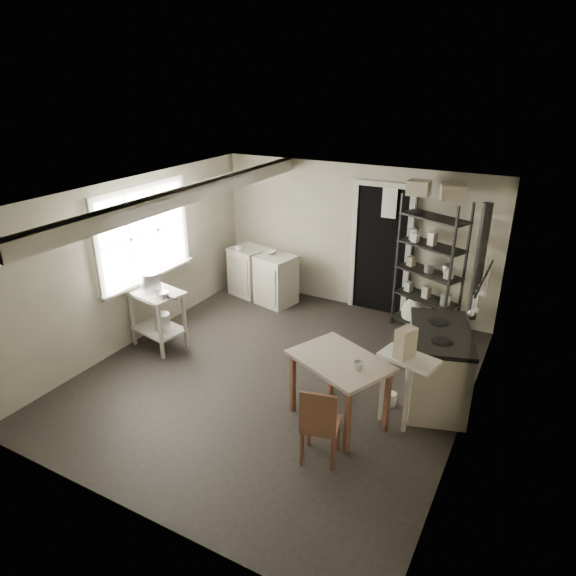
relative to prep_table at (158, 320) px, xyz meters
The scene contains 31 objects.
floor 1.87m from the prep_table, ahead, with size 5.00×5.00×0.00m, color black.
ceiling 2.64m from the prep_table, ahead, with size 5.00×5.00×0.00m, color silver.
wall_back 3.26m from the prep_table, 54.74° to the left, with size 4.50×0.02×2.30m, color #B6B19B.
wall_front 3.12m from the prep_table, 52.82° to the right, with size 4.50×0.02×2.30m, color #B6B19B.
wall_left 0.86m from the prep_table, 168.25° to the left, with size 0.02×5.00×2.30m, color #B6B19B.
wall_right 4.15m from the prep_table, ahead, with size 0.02×5.00×2.30m, color #B6B19B.
window 1.20m from the prep_table, 143.64° to the left, with size 0.12×1.76×1.28m, color beige, non-canonical shape.
doorway 3.48m from the prep_table, 48.29° to the left, with size 0.96×0.10×2.08m, color beige, non-canonical shape.
ceiling_beam 1.91m from the prep_table, ahead, with size 0.18×5.00×0.18m, color beige, non-canonical shape.
wallpaper_panel 4.14m from the prep_table, ahead, with size 0.01×5.00×2.30m, color #BDB399, non-canonical shape.
utensil_rail 4.24m from the prep_table, ahead, with size 0.06×1.20×0.44m, color silver, non-canonical shape.
prep_table is the anchor object (origin of this frame).
stockpot 0.54m from the prep_table, behind, with size 0.27×0.27×0.30m, color silver.
saucepan 0.51m from the prep_table, 25.73° to the right, with size 0.19×0.19×0.10m, color silver.
bucket 0.07m from the prep_table, ahead, with size 0.22×0.22×0.24m, color silver.
base_cabinets 2.15m from the prep_table, 78.80° to the left, with size 1.26×0.54×0.82m, color beige, non-canonical shape.
mixing_bowl 2.23m from the prep_table, 74.99° to the left, with size 0.26×0.26×0.06m, color silver.
counter_cup 2.05m from the prep_table, 88.38° to the left, with size 0.13×0.13×0.10m, color silver.
shelf_rack 3.86m from the prep_table, 34.97° to the left, with size 0.95×0.37×2.01m, color black, non-canonical shape.
shelf_jar 3.77m from the prep_table, 37.42° to the left, with size 0.09×0.09×0.19m, color silver.
storage_box_a 3.98m from the prep_table, 38.08° to the left, with size 0.29×0.26×0.20m, color #C0B79B.
storage_box_b 4.28m from the prep_table, 33.32° to the left, with size 0.31×0.29×0.20m, color #C0B79B.
stove 3.74m from the prep_table, ahead, with size 0.64×1.15×0.90m, color beige, non-canonical shape.
stovepipe 4.23m from the prep_table, 14.43° to the left, with size 0.10×0.10×1.33m, color black, non-canonical shape.
side_ledge 3.55m from the prep_table, ahead, with size 0.59×0.32×0.91m, color beige, non-canonical shape.
oats_box 3.56m from the prep_table, ahead, with size 0.13×0.21×0.32m, color #C0B79B.
work_table 2.89m from the prep_table, ahead, with size 1.02×0.71×0.77m, color #BDB0A1, non-canonical shape.
table_cup 3.17m from the prep_table, ahead, with size 0.11×0.11×0.10m, color silver.
chair 3.11m from the prep_table, 18.79° to the right, with size 0.35×0.37×0.85m, color brown, non-canonical shape.
flour_sack 3.74m from the prep_table, 37.49° to the left, with size 0.38×0.32×0.46m, color white.
floor_crock 3.32m from the prep_table, ahead, with size 0.12×0.12×0.15m, color silver.
Camera 1 is at (2.77, -4.84, 3.55)m, focal length 32.00 mm.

